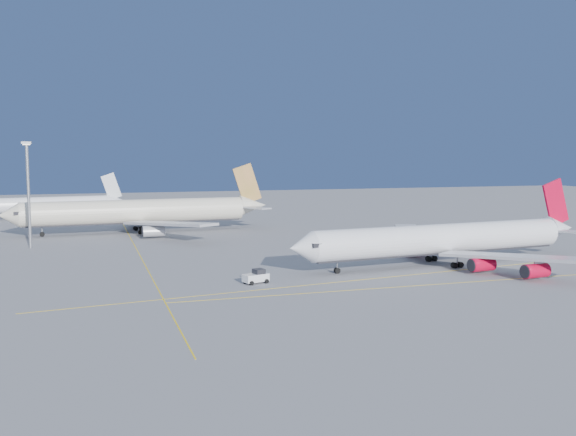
# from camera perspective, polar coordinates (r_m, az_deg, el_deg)

# --- Properties ---
(ground) EXTENTS (500.00, 500.00, 0.00)m
(ground) POSITION_cam_1_polar(r_m,az_deg,el_deg) (116.69, 8.27, -4.62)
(ground) COLOR slate
(ground) RESTS_ON ground
(taxiway_lines) EXTENTS (118.86, 140.00, 0.02)m
(taxiway_lines) POSITION_cam_1_polar(r_m,az_deg,el_deg) (117.09, 0.39, -4.52)
(taxiway_lines) COLOR yellow
(taxiway_lines) RESTS_ON ground
(airliner_virgin) EXTENTS (64.53, 57.65, 15.92)m
(airliner_virgin) POSITION_cam_1_polar(r_m,az_deg,el_deg) (124.60, 13.90, -1.84)
(airliner_virgin) COLOR white
(airliner_virgin) RESTS_ON ground
(airliner_etihad) EXTENTS (70.11, 64.66, 18.29)m
(airliner_etihad) POSITION_cam_1_polar(r_m,az_deg,el_deg) (174.69, -12.84, 0.57)
(airliner_etihad) COLOR beige
(airliner_etihad) RESTS_ON ground
(airliner_third) EXTENTS (54.44, 49.81, 14.61)m
(airliner_third) POSITION_cam_1_polar(r_m,az_deg,el_deg) (221.42, -21.18, 1.09)
(airliner_third) COLOR white
(airliner_third) RESTS_ON ground
(pushback_tug) EXTENTS (4.48, 3.43, 2.29)m
(pushback_tug) POSITION_cam_1_polar(r_m,az_deg,el_deg) (104.10, -2.84, -5.23)
(pushback_tug) COLOR white
(pushback_tug) RESTS_ON ground
(light_mast) EXTENTS (2.03, 2.03, 23.49)m
(light_mast) POSITION_cam_1_polar(r_m,az_deg,el_deg) (151.97, -22.10, 2.67)
(light_mast) COLOR gray
(light_mast) RESTS_ON ground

